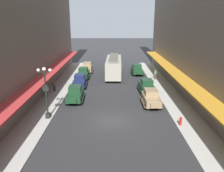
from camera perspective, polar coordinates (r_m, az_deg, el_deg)
The scene contains 16 objects.
ground_plane at distance 22.63m, azimuth 0.01°, elevation -8.73°, with size 200.00×200.00×0.00m, color #2D2D30.
sidewalk_left at distance 23.80m, azimuth -18.55°, elevation -8.12°, with size 3.00×60.00×0.15m, color #B7B5AD.
sidewalk_right at distance 23.81m, azimuth 18.56°, elevation -8.11°, with size 3.00×60.00×0.15m, color #B7B5AD.
parked_car_0 at distance 33.60m, azimuth -8.20°, elevation 1.33°, with size 2.24×4.30×1.84m.
parked_car_1 at distance 41.22m, azimuth 6.30°, elevation 4.23°, with size 2.23×4.29×1.84m.
parked_car_2 at distance 31.29m, azimuth 8.60°, elevation 0.17°, with size 2.30×4.32×1.84m.
parked_car_3 at distance 26.57m, azimuth 9.78°, elevation -2.86°, with size 2.21×4.28×1.84m.
parked_car_4 at distance 38.32m, azimuth -7.26°, elevation 3.26°, with size 2.21×4.28×1.84m.
parked_car_5 at distance 27.90m, azimuth -9.32°, elevation -1.89°, with size 2.22×4.29×1.84m.
parked_car_6 at distance 42.91m, azimuth -6.30°, elevation 4.72°, with size 2.22×4.29×1.84m.
streetcar at distance 39.25m, azimuth 0.41°, elevation 5.14°, with size 2.78×9.67×3.46m.
lamp_post_with_clock at distance 22.78m, azimuth -16.32°, elevation -1.18°, with size 1.42×0.44×5.16m.
fire_hydrant at distance 22.19m, azimuth 16.83°, elevation -8.42°, with size 0.24×0.24×0.82m.
pedestrian_0 at distance 37.70m, azimuth 10.79°, elevation 2.94°, with size 0.36×0.24×1.64m.
pedestrian_1 at distance 31.76m, azimuth -14.36°, elevation 0.17°, with size 0.36×0.24×1.64m.
pedestrian_2 at distance 30.50m, azimuth -16.18°, elevation -0.65°, with size 0.36×0.24×1.64m.
Camera 1 is at (-0.02, -20.47, 9.66)m, focal length 36.35 mm.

